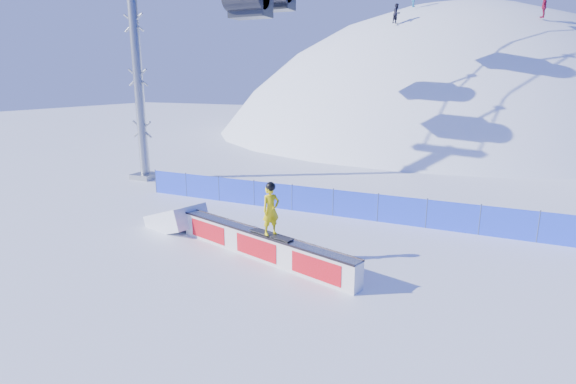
% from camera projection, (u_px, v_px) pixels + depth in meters
% --- Properties ---
extents(ground, '(160.00, 160.00, 0.00)m').
position_uv_depth(ground, '(317.00, 254.00, 15.62)').
color(ground, white).
rests_on(ground, ground).
extents(snow_hill, '(64.00, 64.00, 64.00)m').
position_uv_depth(snow_hill, '(436.00, 273.00, 56.91)').
color(snow_hill, white).
rests_on(snow_hill, ground).
extents(safety_fence, '(22.05, 0.05, 1.30)m').
position_uv_depth(safety_fence, '(355.00, 205.00, 19.43)').
color(safety_fence, blue).
rests_on(safety_fence, ground).
extents(rail_box, '(7.60, 2.71, 0.93)m').
position_uv_depth(rail_box, '(261.00, 245.00, 15.13)').
color(rail_box, silver).
rests_on(rail_box, ground).
extents(snow_ramp, '(2.80, 2.18, 1.54)m').
position_uv_depth(snow_ramp, '(177.00, 228.00, 18.35)').
color(snow_ramp, white).
rests_on(snow_ramp, ground).
extents(snowboarder, '(1.74, 0.78, 1.80)m').
position_uv_depth(snowboarder, '(271.00, 209.00, 14.50)').
color(snowboarder, black).
rests_on(snowboarder, rail_box).
extents(distant_skiers, '(16.39, 8.03, 6.80)m').
position_uv_depth(distant_skiers, '(469.00, 12.00, 38.47)').
color(distant_skiers, black).
rests_on(distant_skiers, ground).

